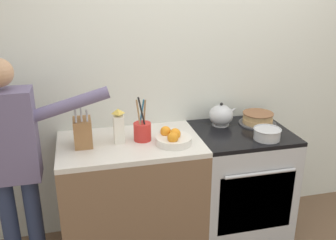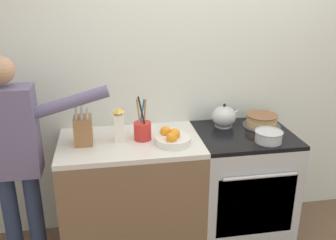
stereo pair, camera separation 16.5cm
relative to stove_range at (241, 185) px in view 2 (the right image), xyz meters
name	(u,v)px [view 2 (the right image)]	position (x,y,z in m)	size (l,w,h in m)	color
wall_back	(202,70)	(-0.25, 0.34, 0.86)	(8.00, 0.04, 2.60)	silver
counter_cabinet	(132,195)	(-0.85, 0.00, 0.00)	(1.01, 0.63, 0.89)	brown
stove_range	(241,185)	(0.00, 0.00, 0.00)	(0.70, 0.66, 0.89)	#B7BABF
layer_cake	(262,121)	(0.18, 0.11, 0.49)	(0.29, 0.29, 0.09)	#4C4C51
tea_kettle	(224,117)	(-0.11, 0.16, 0.52)	(0.23, 0.19, 0.18)	#B7BABF
mixing_bowl	(269,136)	(0.10, -0.18, 0.48)	(0.20, 0.20, 0.08)	#B7BABF
knife_block	(83,130)	(-1.17, 0.01, 0.54)	(0.12, 0.16, 0.28)	olive
utensil_crock	(142,130)	(-0.76, 0.01, 0.51)	(0.12, 0.12, 0.33)	red
fruit_bowl	(172,139)	(-0.57, -0.10, 0.48)	(0.25, 0.25, 0.11)	silver
milk_carton	(119,125)	(-0.93, 0.01, 0.56)	(0.07, 0.07, 0.25)	white
person_baker	(14,150)	(-1.62, -0.06, 0.46)	(0.90, 0.20, 1.53)	#283351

